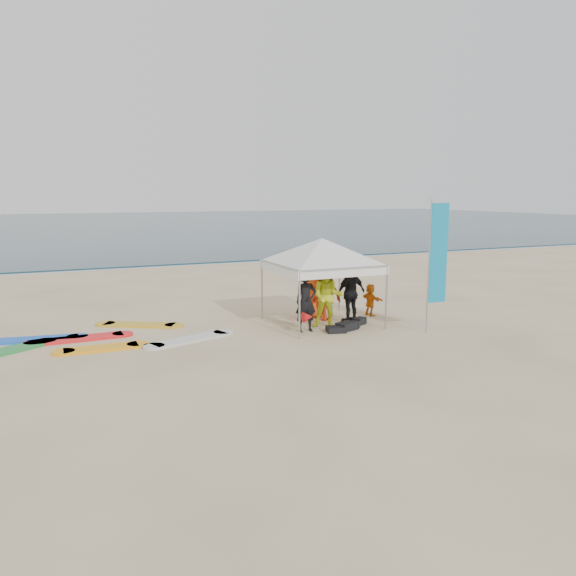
% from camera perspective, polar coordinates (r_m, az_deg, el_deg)
% --- Properties ---
extents(ground, '(120.00, 120.00, 0.00)m').
position_cam_1_polar(ground, '(13.08, 3.45, -7.03)').
color(ground, beige).
rests_on(ground, ground).
extents(ocean, '(160.00, 84.00, 0.08)m').
position_cam_1_polar(ocean, '(71.44, -19.44, 6.08)').
color(ocean, '#0C2633').
rests_on(ocean, ground).
extents(shoreline_foam, '(160.00, 1.20, 0.01)m').
position_cam_1_polar(shoreline_foam, '(30.11, -12.73, 2.23)').
color(shoreline_foam, silver).
rests_on(shoreline_foam, ground).
extents(person_black_a, '(0.63, 0.43, 1.66)m').
position_cam_1_polar(person_black_a, '(15.27, 1.83, -1.39)').
color(person_black_a, black).
rests_on(person_black_a, ground).
extents(person_yellow, '(1.09, 1.02, 1.79)m').
position_cam_1_polar(person_yellow, '(15.70, 4.04, -0.86)').
color(person_yellow, '#D1E01F').
rests_on(person_yellow, ground).
extents(person_orange_a, '(1.05, 0.64, 1.57)m').
position_cam_1_polar(person_orange_a, '(16.64, 3.92, -0.64)').
color(person_orange_a, red).
rests_on(person_orange_a, ground).
extents(person_black_b, '(1.09, 0.63, 1.75)m').
position_cam_1_polar(person_black_b, '(16.45, 6.40, -0.49)').
color(person_black_b, black).
rests_on(person_black_b, ground).
extents(person_orange_b, '(0.98, 0.66, 1.94)m').
position_cam_1_polar(person_orange_b, '(16.98, 2.70, 0.21)').
color(person_orange_b, '#FF5616').
rests_on(person_orange_b, ground).
extents(person_seated, '(0.39, 0.94, 0.99)m').
position_cam_1_polar(person_seated, '(17.50, 8.36, -1.19)').
color(person_seated, orange).
rests_on(person_seated, ground).
extents(canopy_tent, '(3.76, 3.76, 2.84)m').
position_cam_1_polar(canopy_tent, '(16.00, 3.49, 5.03)').
color(canopy_tent, '#A5A5A8').
rests_on(canopy_tent, ground).
extents(feather_flag, '(0.60, 0.04, 3.59)m').
position_cam_1_polar(feather_flag, '(15.54, 14.94, 3.27)').
color(feather_flag, '#A5A5A8').
rests_on(feather_flag, ground).
extents(marker_pennant, '(0.28, 0.28, 0.64)m').
position_cam_1_polar(marker_pennant, '(14.91, 2.04, -2.97)').
color(marker_pennant, '#A5A5A8').
rests_on(marker_pennant, ground).
extents(gear_pile, '(1.59, 0.99, 0.22)m').
position_cam_1_polar(gear_pile, '(15.72, 6.00, -3.85)').
color(gear_pile, black).
rests_on(gear_pile, ground).
extents(surfboard_spread, '(6.22, 3.48, 0.07)m').
position_cam_1_polar(surfboard_spread, '(15.29, -19.09, -4.95)').
color(surfboard_spread, blue).
rests_on(surfboard_spread, ground).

